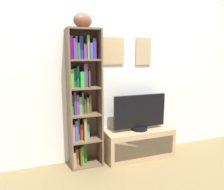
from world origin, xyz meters
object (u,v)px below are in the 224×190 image
(bookshelf, at_px, (82,98))
(television, at_px, (140,113))
(football, at_px, (83,21))
(tv_stand, at_px, (139,143))

(bookshelf, distance_m, television, 0.81)
(television, bearing_deg, bookshelf, 174.73)
(television, bearing_deg, football, 176.85)
(tv_stand, bearing_deg, television, 90.00)
(bookshelf, bearing_deg, tv_stand, -5.35)
(bookshelf, height_order, tv_stand, bookshelf)
(tv_stand, xyz_separation_m, television, (-0.00, 0.00, 0.44))
(bookshelf, bearing_deg, football, -46.72)
(tv_stand, bearing_deg, bookshelf, 174.65)
(football, relative_size, tv_stand, 0.27)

